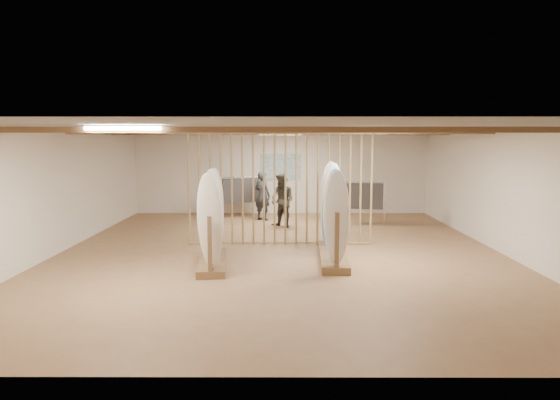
{
  "coord_description": "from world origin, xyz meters",
  "views": [
    {
      "loc": [
        0.04,
        -11.14,
        2.58
      ],
      "look_at": [
        0.0,
        0.0,
        1.2
      ],
      "focal_mm": 32.0,
      "sensor_mm": 36.0,
      "label": 1
    }
  ],
  "objects_px": {
    "shopper_a": "(262,192)",
    "shopper_b": "(282,197)",
    "clothing_rack_b": "(364,196)",
    "rack_left": "(212,234)",
    "rack_right": "(333,228)",
    "clothing_rack_a": "(240,190)"
  },
  "relations": [
    {
      "from": "shopper_a",
      "to": "shopper_b",
      "type": "distance_m",
      "value": 1.45
    },
    {
      "from": "clothing_rack_b",
      "to": "shopper_b",
      "type": "bearing_deg",
      "value": -157.18
    },
    {
      "from": "rack_left",
      "to": "shopper_a",
      "type": "relative_size",
      "value": 1.19
    },
    {
      "from": "rack_left",
      "to": "rack_right",
      "type": "relative_size",
      "value": 0.83
    },
    {
      "from": "rack_right",
      "to": "clothing_rack_b",
      "type": "bearing_deg",
      "value": 75.49
    },
    {
      "from": "shopper_a",
      "to": "shopper_b",
      "type": "relative_size",
      "value": 0.98
    },
    {
      "from": "rack_right",
      "to": "shopper_a",
      "type": "bearing_deg",
      "value": 110.67
    },
    {
      "from": "shopper_a",
      "to": "rack_right",
      "type": "bearing_deg",
      "value": 141.96
    },
    {
      "from": "rack_left",
      "to": "shopper_b",
      "type": "height_order",
      "value": "rack_left"
    },
    {
      "from": "rack_left",
      "to": "rack_right",
      "type": "xyz_separation_m",
      "value": [
        2.51,
        0.5,
        0.02
      ]
    },
    {
      "from": "rack_left",
      "to": "shopper_a",
      "type": "xyz_separation_m",
      "value": [
        0.8,
        5.74,
        0.22
      ]
    },
    {
      "from": "clothing_rack_a",
      "to": "rack_left",
      "type": "bearing_deg",
      "value": -104.77
    },
    {
      "from": "shopper_a",
      "to": "shopper_b",
      "type": "height_order",
      "value": "shopper_b"
    },
    {
      "from": "rack_left",
      "to": "rack_right",
      "type": "distance_m",
      "value": 2.55
    },
    {
      "from": "rack_right",
      "to": "clothing_rack_a",
      "type": "distance_m",
      "value": 6.28
    },
    {
      "from": "rack_right",
      "to": "rack_left",
      "type": "bearing_deg",
      "value": -166.11
    },
    {
      "from": "rack_left",
      "to": "shopper_a",
      "type": "distance_m",
      "value": 5.8
    },
    {
      "from": "clothing_rack_b",
      "to": "rack_right",
      "type": "bearing_deg",
      "value": -95.27
    },
    {
      "from": "rack_left",
      "to": "shopper_b",
      "type": "bearing_deg",
      "value": 66.51
    },
    {
      "from": "rack_left",
      "to": "shopper_b",
      "type": "relative_size",
      "value": 1.17
    },
    {
      "from": "clothing_rack_a",
      "to": "shopper_a",
      "type": "relative_size",
      "value": 0.78
    },
    {
      "from": "rack_left",
      "to": "clothing_rack_b",
      "type": "relative_size",
      "value": 1.57
    }
  ]
}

